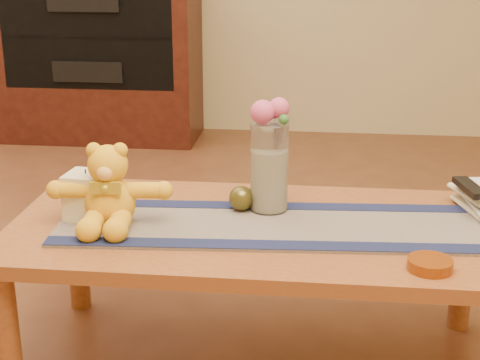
# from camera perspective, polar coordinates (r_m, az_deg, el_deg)

# --- Properties ---
(coffee_table_top) EXTENTS (1.40, 0.70, 0.04)m
(coffee_table_top) POSITION_cam_1_polar(r_m,az_deg,el_deg) (2.08, 1.37, -3.97)
(coffee_table_top) COLOR brown
(coffee_table_top) RESTS_ON floor
(table_leg_fl) EXTENTS (0.07, 0.07, 0.41)m
(table_leg_fl) POSITION_cam_1_polar(r_m,az_deg,el_deg) (2.08, -17.71, -11.84)
(table_leg_fl) COLOR brown
(table_leg_fl) RESTS_ON floor
(table_leg_bl) EXTENTS (0.07, 0.07, 0.41)m
(table_leg_bl) POSITION_cam_1_polar(r_m,az_deg,el_deg) (2.56, -12.57, -5.44)
(table_leg_bl) COLOR brown
(table_leg_bl) RESTS_ON floor
(table_leg_br) EXTENTS (0.07, 0.07, 0.41)m
(table_leg_br) POSITION_cam_1_polar(r_m,az_deg,el_deg) (2.47, 17.01, -6.69)
(table_leg_br) COLOR brown
(table_leg_br) RESTS_ON floor
(persian_runner) EXTENTS (1.22, 0.43, 0.01)m
(persian_runner) POSITION_cam_1_polar(r_m,az_deg,el_deg) (2.05, 2.54, -3.57)
(persian_runner) COLOR #1B163F
(persian_runner) RESTS_ON coffee_table_top
(runner_border_near) EXTENTS (1.20, 0.14, 0.00)m
(runner_border_near) POSITION_cam_1_polar(r_m,az_deg,el_deg) (1.91, 2.51, -5.07)
(runner_border_near) COLOR #151B40
(runner_border_near) RESTS_ON persian_runner
(runner_border_far) EXTENTS (1.20, 0.14, 0.00)m
(runner_border_far) POSITION_cam_1_polar(r_m,az_deg,el_deg) (2.18, 2.57, -2.02)
(runner_border_far) COLOR #151B40
(runner_border_far) RESTS_ON persian_runner
(teddy_bear) EXTENTS (0.35, 0.30, 0.22)m
(teddy_bear) POSITION_cam_1_polar(r_m,az_deg,el_deg) (2.05, -10.15, -0.43)
(teddy_bear) COLOR gold
(teddy_bear) RESTS_ON persian_runner
(pillar_candle) EXTENTS (0.12, 0.12, 0.13)m
(pillar_candle) POSITION_cam_1_polar(r_m,az_deg,el_deg) (2.12, -11.84, -1.16)
(pillar_candle) COLOR beige
(pillar_candle) RESTS_ON persian_runner
(candle_wick) EXTENTS (0.00, 0.00, 0.01)m
(candle_wick) POSITION_cam_1_polar(r_m,az_deg,el_deg) (2.10, -11.96, 0.67)
(candle_wick) COLOR black
(candle_wick) RESTS_ON pillar_candle
(glass_vase) EXTENTS (0.11, 0.11, 0.26)m
(glass_vase) POSITION_cam_1_polar(r_m,az_deg,el_deg) (2.12, 2.30, 1.00)
(glass_vase) COLOR silver
(glass_vase) RESTS_ON persian_runner
(potpourri_fill) EXTENTS (0.09, 0.09, 0.18)m
(potpourri_fill) POSITION_cam_1_polar(r_m,az_deg,el_deg) (2.13, 2.28, -0.00)
(potpourri_fill) COLOR beige
(potpourri_fill) RESTS_ON glass_vase
(rose_left) EXTENTS (0.07, 0.07, 0.07)m
(rose_left) POSITION_cam_1_polar(r_m,az_deg,el_deg) (2.06, 1.78, 5.31)
(rose_left) COLOR #CC4878
(rose_left) RESTS_ON glass_vase
(rose_right) EXTENTS (0.06, 0.06, 0.06)m
(rose_right) POSITION_cam_1_polar(r_m,az_deg,el_deg) (2.07, 3.06, 5.63)
(rose_right) COLOR #CC4878
(rose_right) RESTS_ON glass_vase
(blue_flower_back) EXTENTS (0.04, 0.04, 0.04)m
(blue_flower_back) POSITION_cam_1_polar(r_m,az_deg,el_deg) (2.11, 2.70, 5.38)
(blue_flower_back) COLOR #4A489C
(blue_flower_back) RESTS_ON glass_vase
(blue_flower_side) EXTENTS (0.04, 0.04, 0.04)m
(blue_flower_side) POSITION_cam_1_polar(r_m,az_deg,el_deg) (2.10, 1.57, 5.10)
(blue_flower_side) COLOR #4A489C
(blue_flower_side) RESTS_ON glass_vase
(leaf_sprig) EXTENTS (0.03, 0.03, 0.03)m
(leaf_sprig) POSITION_cam_1_polar(r_m,az_deg,el_deg) (2.05, 3.43, 4.73)
(leaf_sprig) COLOR #33662D
(leaf_sprig) RESTS_ON glass_vase
(bronze_ball) EXTENTS (0.08, 0.08, 0.07)m
(bronze_ball) POSITION_cam_1_polar(r_m,az_deg,el_deg) (2.14, 0.11, -1.44)
(bronze_ball) COLOR #4B4419
(bronze_ball) RESTS_ON persian_runner
(book_bottom) EXTENTS (0.22, 0.26, 0.02)m
(book_bottom) POSITION_cam_1_polar(r_m,az_deg,el_deg) (2.24, 17.21, -2.29)
(book_bottom) COLOR beige
(book_bottom) RESTS_ON coffee_table_top
(book_lower) EXTENTS (0.19, 0.24, 0.02)m
(book_lower) POSITION_cam_1_polar(r_m,az_deg,el_deg) (2.23, 17.42, -1.86)
(book_lower) COLOR beige
(book_lower) RESTS_ON book_bottom
(book_upper) EXTENTS (0.23, 0.26, 0.02)m
(book_upper) POSITION_cam_1_polar(r_m,az_deg,el_deg) (2.23, 17.13, -1.35)
(book_upper) COLOR beige
(book_upper) RESTS_ON book_lower
(book_top) EXTENTS (0.20, 0.25, 0.02)m
(book_top) POSITION_cam_1_polar(r_m,az_deg,el_deg) (2.22, 17.47, -0.93)
(book_top) COLOR beige
(book_top) RESTS_ON book_upper
(tv_remote) EXTENTS (0.08, 0.17, 0.02)m
(tv_remote) POSITION_cam_1_polar(r_m,az_deg,el_deg) (2.21, 17.50, -0.57)
(tv_remote) COLOR black
(tv_remote) RESTS_ON book_top
(amber_dish) EXTENTS (0.13, 0.13, 0.03)m
(amber_dish) POSITION_cam_1_polar(r_m,az_deg,el_deg) (1.85, 14.59, -6.39)
(amber_dish) COLOR #BF5914
(amber_dish) RESTS_ON coffee_table_top
(media_cabinet) EXTENTS (1.20, 0.50, 1.10)m
(media_cabinet) POSITION_cam_1_polar(r_m,az_deg,el_deg) (4.65, -10.89, 9.90)
(media_cabinet) COLOR black
(media_cabinet) RESTS_ON floor
(cabinet_cavity) EXTENTS (1.02, 0.03, 0.61)m
(cabinet_cavity) POSITION_cam_1_polar(r_m,az_deg,el_deg) (4.41, -11.88, 10.83)
(cabinet_cavity) COLOR black
(cabinet_cavity) RESTS_ON media_cabinet
(cabinet_shelf) EXTENTS (1.02, 0.20, 0.02)m
(cabinet_shelf) POSITION_cam_1_polar(r_m,az_deg,el_deg) (4.49, -11.54, 10.98)
(cabinet_shelf) COLOR black
(cabinet_shelf) RESTS_ON media_cabinet
(stereo_upper) EXTENTS (0.42, 0.28, 0.10)m
(stereo_upper) POSITION_cam_1_polar(r_m,az_deg,el_deg) (4.49, -11.63, 13.52)
(stereo_upper) COLOR black
(stereo_upper) RESTS_ON media_cabinet
(stereo_lower) EXTENTS (0.42, 0.28, 0.12)m
(stereo_lower) POSITION_cam_1_polar(r_m,az_deg,el_deg) (4.54, -11.30, 8.54)
(stereo_lower) COLOR black
(stereo_lower) RESTS_ON media_cabinet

